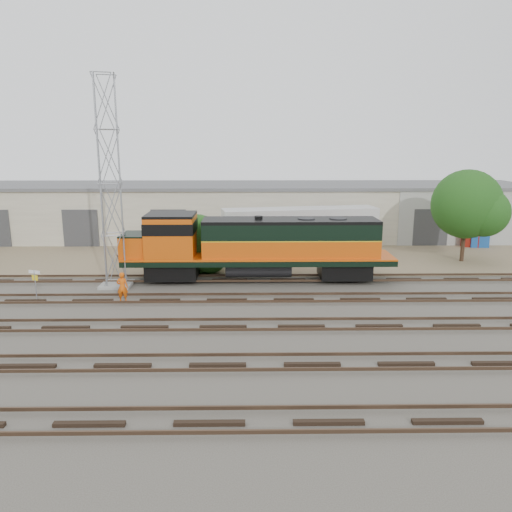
{
  "coord_description": "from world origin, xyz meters",
  "views": [
    {
      "loc": [
        1.36,
        -27.04,
        9.19
      ],
      "look_at": [
        1.77,
        4.0,
        2.2
      ],
      "focal_mm": 35.0,
      "sensor_mm": 36.0,
      "label": 1
    }
  ],
  "objects_px": {
    "locomotive": "(254,245)",
    "worker": "(122,287)",
    "signal_tower": "(111,187)",
    "semi_trailer": "(304,226)"
  },
  "relations": [
    {
      "from": "locomotive",
      "to": "signal_tower",
      "type": "xyz_separation_m",
      "value": [
        -9.1,
        -1.14,
        4.03
      ]
    },
    {
      "from": "locomotive",
      "to": "signal_tower",
      "type": "distance_m",
      "value": 10.02
    },
    {
      "from": "semi_trailer",
      "to": "locomotive",
      "type": "bearing_deg",
      "value": -127.39
    },
    {
      "from": "signal_tower",
      "to": "semi_trailer",
      "type": "relative_size",
      "value": 1.01
    },
    {
      "from": "locomotive",
      "to": "worker",
      "type": "bearing_deg",
      "value": -149.9
    },
    {
      "from": "worker",
      "to": "semi_trailer",
      "type": "bearing_deg",
      "value": -134.27
    },
    {
      "from": "locomotive",
      "to": "signal_tower",
      "type": "bearing_deg",
      "value": -172.84
    },
    {
      "from": "locomotive",
      "to": "worker",
      "type": "distance_m",
      "value": 9.2
    },
    {
      "from": "worker",
      "to": "semi_trailer",
      "type": "height_order",
      "value": "semi_trailer"
    },
    {
      "from": "locomotive",
      "to": "worker",
      "type": "relative_size",
      "value": 10.04
    }
  ]
}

